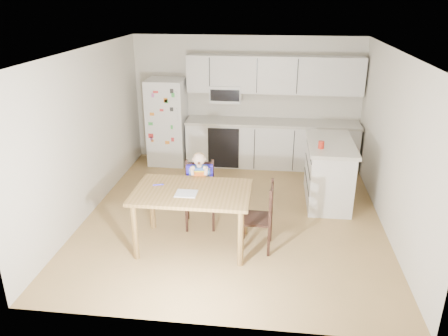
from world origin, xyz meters
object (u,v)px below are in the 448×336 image
chair_booster (200,181)px  chair_side (263,212)px  refrigerator (167,122)px  red_cup (321,145)px  kitchen_island (328,172)px  dining_table (192,198)px

chair_booster → chair_side: bearing=-39.5°
refrigerator → chair_side: (2.03, -3.07, -0.31)m
refrigerator → red_cup: bearing=-32.1°
kitchen_island → chair_side: 1.90m
kitchen_island → red_cup: (-0.19, -0.33, 0.57)m
kitchen_island → red_cup: bearing=-119.8°
chair_booster → kitchen_island: bearing=19.4°
refrigerator → dining_table: 3.30m
refrigerator → chair_side: refrigerator is taller
dining_table → kitchen_island: bearing=40.3°
red_cup → dining_table: (-1.76, -1.33, -0.37)m
red_cup → chair_booster: bearing=-158.2°
chair_booster → chair_side: 1.12m
red_cup → chair_side: (-0.82, -1.28, -0.55)m
kitchen_island → dining_table: kitchen_island is taller
refrigerator → kitchen_island: bearing=-25.7°
dining_table → chair_booster: chair_booster is taller
kitchen_island → refrigerator: bearing=154.3°
chair_booster → chair_side: size_ratio=1.20×
refrigerator → red_cup: 3.37m
kitchen_island → red_cup: size_ratio=12.28×
kitchen_island → dining_table: bearing=-139.7°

